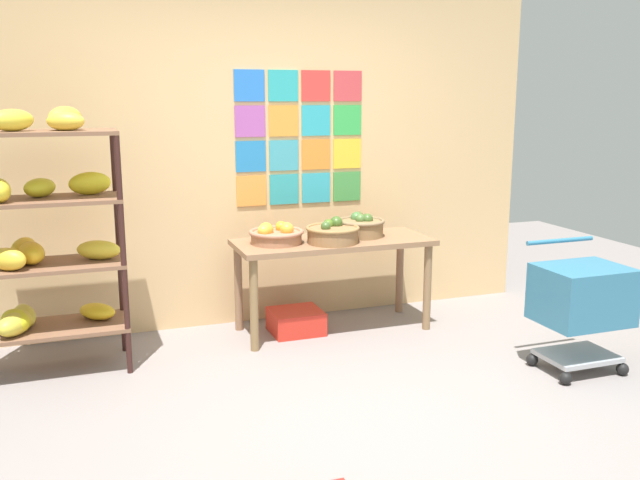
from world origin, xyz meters
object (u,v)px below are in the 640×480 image
Objects in this scene: banana_shelf_unit at (45,236)px; produce_crate_under_table at (296,321)px; shopping_cart at (582,299)px; fruit_basket_back_left at (276,235)px; fruit_basket_back_right at (361,226)px; display_table at (333,252)px; fruit_basket_right at (333,233)px.

produce_crate_under_table is at bearing 5.63° from banana_shelf_unit.
fruit_basket_back_left is at bearing 148.74° from shopping_cart.
banana_shelf_unit is 4.46× the size of produce_crate_under_table.
banana_shelf_unit is 4.60× the size of fruit_basket_back_right.
shopping_cart is at bearing -54.69° from fruit_basket_back_right.
display_table is 3.69× the size of fruit_basket_back_left.
fruit_basket_back_left reaches higher than display_table.
fruit_basket_back_right is at bearing 3.35° from fruit_basket_back_left.
produce_crate_under_table is at bearing 4.56° from fruit_basket_back_left.
banana_shelf_unit is 1.15× the size of display_table.
display_table is 0.20m from fruit_basket_right.
fruit_basket_back_right is at bearing 5.00° from banana_shelf_unit.
fruit_basket_back_left is 1.01× the size of fruit_basket_right.
banana_shelf_unit is 4.24× the size of fruit_basket_back_left.
fruit_basket_back_right is at bearing 13.25° from display_table.
fruit_basket_back_right is 0.69m from fruit_basket_back_left.
shopping_cart reaches higher than display_table.
display_table is 0.60m from produce_crate_under_table.
fruit_basket_right is 1.76m from shopping_cart.
shopping_cart is at bearing -47.02° from display_table.
fruit_basket_right is 0.74m from produce_crate_under_table.
produce_crate_under_table is (1.71, 0.17, -0.81)m from banana_shelf_unit.
produce_crate_under_table is at bearing 152.06° from fruit_basket_right.
produce_crate_under_table is at bearing -176.99° from fruit_basket_back_right.
banana_shelf_unit reaches higher than fruit_basket_right.
fruit_basket_back_right is at bearing 132.65° from shopping_cart.
banana_shelf_unit is 1.90m from produce_crate_under_table.
fruit_basket_right is 1.04× the size of produce_crate_under_table.
banana_shelf_unit is 1.57m from fruit_basket_back_left.
produce_crate_under_table is at bearing 145.77° from shopping_cart.
fruit_basket_back_right reaches higher than fruit_basket_back_left.
display_table is 3.88× the size of produce_crate_under_table.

